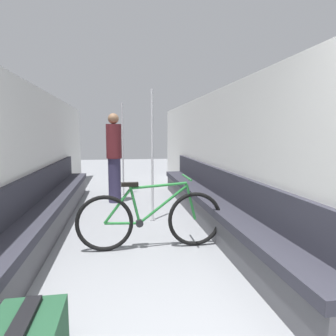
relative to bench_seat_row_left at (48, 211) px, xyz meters
name	(u,v)px	position (x,y,z in m)	size (l,w,h in m)	color
wall_left	(30,158)	(-0.23, 0.10, 0.75)	(0.10, 10.28, 2.07)	silver
wall_right	(223,156)	(2.60, 0.10, 0.75)	(0.10, 10.28, 2.07)	silver
bench_seat_row_left	(48,211)	(0.00, 0.00, 0.00)	(0.40, 5.80, 0.84)	#4C4C51
bench_seat_row_right	(210,205)	(2.37, 0.00, 0.00)	(0.40, 5.80, 0.84)	#4C4C51
bicycle	(151,219)	(1.36, -0.86, 0.07)	(1.76, 0.46, 0.87)	black
grab_pole_near	(123,151)	(1.09, 2.38, 0.71)	(0.08, 0.08, 2.05)	gray
grab_pole_far	(152,158)	(1.51, 0.30, 0.71)	(0.08, 0.08, 2.05)	gray
passenger_standing	(114,157)	(0.91, 1.68, 0.63)	(0.30, 0.30, 1.77)	#332D4C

